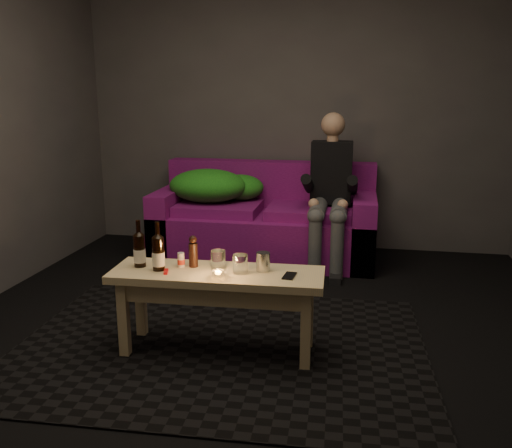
{
  "coord_description": "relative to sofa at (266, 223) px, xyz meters",
  "views": [
    {
      "loc": [
        0.59,
        -2.91,
        1.47
      ],
      "look_at": [
        -0.14,
        0.98,
        0.5
      ],
      "focal_mm": 38.0,
      "sensor_mm": 36.0,
      "label": 1
    }
  ],
  "objects": [
    {
      "name": "coffee_table",
      "position": [
        0.05,
        -1.93,
        0.1
      ],
      "size": [
        1.21,
        0.42,
        0.49
      ],
      "rotation": [
        0.0,
        0.0,
        0.04
      ],
      "color": "#E5C786",
      "rests_on": "rug"
    },
    {
      "name": "person",
      "position": [
        0.58,
        -0.16,
        0.37
      ],
      "size": [
        0.35,
        0.81,
        1.3
      ],
      "color": "black",
      "rests_on": "sofa"
    },
    {
      "name": "smartphone",
      "position": [
        0.46,
        -1.94,
        0.19
      ],
      "size": [
        0.07,
        0.13,
        0.01
      ],
      "primitive_type": "cube",
      "rotation": [
        0.0,
        0.0,
        -0.1
      ],
      "color": "black",
      "rests_on": "coffee_table"
    },
    {
      "name": "green_blanket",
      "position": [
        -0.48,
        -0.01,
        0.33
      ],
      "size": [
        0.86,
        0.58,
        0.29
      ],
      "color": "#15781E",
      "rests_on": "sofa"
    },
    {
      "name": "rug",
      "position": [
        0.05,
        -1.88,
        -0.3
      ],
      "size": [
        2.46,
        1.83,
        0.01
      ],
      "primitive_type": "cube",
      "rotation": [
        0.0,
        0.0,
        0.04
      ],
      "color": "black",
      "rests_on": "floor"
    },
    {
      "name": "tumbler_front",
      "position": [
        0.19,
        -1.93,
        0.24
      ],
      "size": [
        0.09,
        0.09,
        0.11
      ],
      "primitive_type": "cylinder",
      "rotation": [
        0.0,
        0.0,
        0.06
      ],
      "color": "white",
      "rests_on": "coffee_table"
    },
    {
      "name": "beer_bottle_a",
      "position": [
        -0.41,
        -1.92,
        0.29
      ],
      "size": [
        0.07,
        0.07,
        0.27
      ],
      "color": "black",
      "rests_on": "coffee_table"
    },
    {
      "name": "beer_bottle_b",
      "position": [
        -0.28,
        -1.97,
        0.29
      ],
      "size": [
        0.07,
        0.07,
        0.28
      ],
      "color": "black",
      "rests_on": "coffee_table"
    },
    {
      "name": "red_lighter",
      "position": [
        -0.22,
        -2.0,
        0.19
      ],
      "size": [
        0.04,
        0.08,
        0.01
      ],
      "primitive_type": "cube",
      "rotation": [
        0.0,
        0.0,
        0.26
      ],
      "color": "red",
      "rests_on": "coffee_table"
    },
    {
      "name": "room",
      "position": [
        0.21,
        -1.35,
        1.34
      ],
      "size": [
        4.5,
        4.5,
        4.5
      ],
      "color": "silver",
      "rests_on": "ground"
    },
    {
      "name": "sofa",
      "position": [
        0.0,
        0.0,
        0.0
      ],
      "size": [
        1.95,
        0.88,
        0.84
      ],
      "color": "#710F66",
      "rests_on": "floor"
    },
    {
      "name": "floor",
      "position": [
        0.21,
        -1.82,
        -0.3
      ],
      "size": [
        4.5,
        4.5,
        0.0
      ],
      "primitive_type": "plane",
      "color": "black",
      "rests_on": "ground"
    },
    {
      "name": "tumbler_back",
      "position": [
        0.04,
        -1.86,
        0.24
      ],
      "size": [
        0.11,
        0.11,
        0.1
      ],
      "primitive_type": "cylinder",
      "rotation": [
        0.0,
        0.0,
        -0.32
      ],
      "color": "white",
      "rests_on": "coffee_table"
    },
    {
      "name": "steel_cup",
      "position": [
        0.3,
        -1.87,
        0.24
      ],
      "size": [
        0.08,
        0.08,
        0.11
      ],
      "primitive_type": "cylinder",
      "rotation": [
        0.0,
        0.0,
        -0.09
      ],
      "color": "#ABAEB1",
      "rests_on": "coffee_table"
    },
    {
      "name": "pepper_mill",
      "position": [
        -0.1,
        -1.87,
        0.26
      ],
      "size": [
        0.05,
        0.05,
        0.14
      ],
      "primitive_type": "cylinder",
      "rotation": [
        0.0,
        0.0,
        0.02
      ],
      "color": "black",
      "rests_on": "coffee_table"
    },
    {
      "name": "salt_shaker",
      "position": [
        -0.17,
        -1.88,
        0.23
      ],
      "size": [
        0.05,
        0.05,
        0.08
      ],
      "primitive_type": "cylinder",
      "rotation": [
        0.0,
        0.0,
        0.37
      ],
      "color": "silver",
      "rests_on": "coffee_table"
    },
    {
      "name": "tealight",
      "position": [
        0.09,
        -2.05,
        0.21
      ],
      "size": [
        0.06,
        0.06,
        0.05
      ],
      "color": "white",
      "rests_on": "coffee_table"
    }
  ]
}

